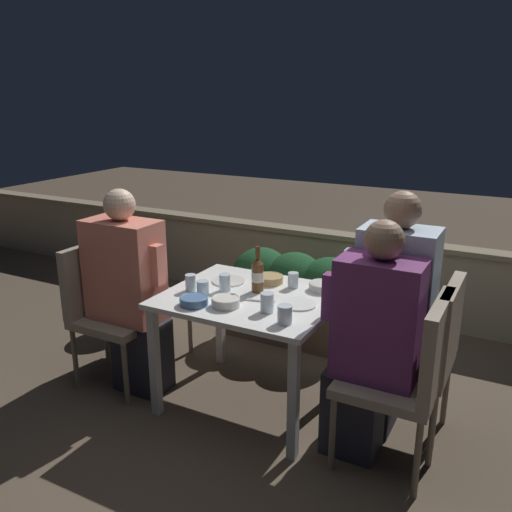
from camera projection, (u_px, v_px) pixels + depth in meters
The scene contains 26 objects.
ground_plane at pixel (251, 402), 3.32m from camera, with size 16.00×16.00×0.00m, color brown.
parapet_wall at pixel (344, 272), 4.65m from camera, with size 9.00×0.18×0.68m.
dining_table at pixel (251, 310), 3.15m from camera, with size 0.97×0.82×0.70m.
planter_hedge at pixel (294, 292), 4.07m from camera, with size 1.01×0.47×0.69m.
chair_left_near at pixel (106, 301), 3.46m from camera, with size 0.48×0.47×0.91m.
person_coral_top at pixel (130, 292), 3.34m from camera, with size 0.52×0.26×1.28m.
chair_left_far at pixel (134, 284), 3.76m from camera, with size 0.48×0.47×0.91m.
chair_right_near at pixel (411, 369), 2.61m from camera, with size 0.48×0.47×0.91m.
person_purple_stripe at pixel (370, 343), 2.68m from camera, with size 0.49×0.26×1.27m.
chair_right_far at pixel (425, 347), 2.83m from camera, with size 0.48×0.47×0.91m.
person_blue_shirt at pixel (389, 315), 2.88m from camera, with size 0.48×0.26×1.36m.
beer_bottle at pixel (258, 275), 3.15m from camera, with size 0.07×0.07×0.28m.
plate_0 at pixel (229, 281), 3.34m from camera, with size 0.20×0.20×0.01m.
plate_1 at pixel (299, 304), 2.97m from camera, with size 0.19×0.19×0.01m.
bowl_0 at pixel (226, 301), 2.95m from camera, with size 0.16×0.16×0.05m.
bowl_1 at pixel (194, 300), 2.97m from camera, with size 0.16×0.16×0.05m.
bowl_2 at pixel (323, 286), 3.19m from camera, with size 0.16×0.16×0.05m.
bowl_3 at pixel (270, 279), 3.32m from camera, with size 0.16×0.16×0.05m.
glass_cup_0 at pixel (191, 283), 3.18m from camera, with size 0.06×0.06×0.10m.
glass_cup_1 at pixel (293, 280), 3.23m from camera, with size 0.06×0.06×0.09m.
glass_cup_2 at pixel (267, 303), 2.87m from camera, with size 0.07×0.07×0.11m.
glass_cup_3 at pixel (285, 314), 2.73m from camera, with size 0.08×0.08×0.10m.
glass_cup_4 at pixel (225, 283), 3.18m from camera, with size 0.07×0.07×0.10m.
glass_cup_5 at pixel (203, 288), 3.12m from camera, with size 0.07×0.07×0.08m.
fork_0 at pixel (260, 301), 3.03m from camera, with size 0.17×0.06×0.01m.
potted_plant at pixel (140, 276), 4.37m from camera, with size 0.35×0.35×0.65m.
Camera 1 is at (1.39, -2.57, 1.83)m, focal length 38.00 mm.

